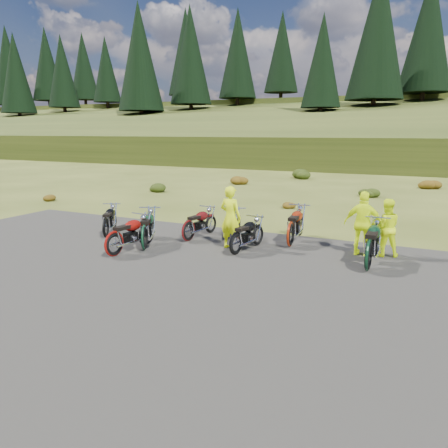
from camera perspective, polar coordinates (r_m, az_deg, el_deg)
The scene contains 39 objects.
ground at distance 12.14m, azimuth -3.31°, elevation -4.85°, with size 300.00×300.00×0.00m, color #404918.
gravel_pad at distance 10.53m, azimuth -8.64°, elevation -7.66°, with size 20.00×12.00×0.04m, color black.
hill_slope at distance 60.51m, azimuth 20.55°, elevation 7.97°, with size 300.00×46.00×3.00m, color #2F3C14, non-canonical shape.
hill_plateau at distance 120.33m, azimuth 23.39°, elevation 9.42°, with size 300.00×90.00×9.17m, color #2F3C14.
conifer_5 at distance 142.24m, azimuth -26.77°, elevation 16.74°, with size 6.16×6.16×16.00m.
conifer_8 at distance 120.25m, azimuth -26.38°, elevation 18.06°, with size 7.92×7.92×20.00m.
conifer_9 at distance 119.76m, azimuth -22.17°, elevation 18.77°, with size 7.48×7.48×19.00m.
conifer_10 at distance 119.77m, azimuth -17.88°, elevation 19.02°, with size 7.04×7.04×18.00m.
conifer_11 at distance 97.76m, azimuth -25.55°, elevation 17.37°, with size 6.60×6.60×17.00m.
conifer_12 at distance 97.44m, azimuth -20.37°, elevation 18.21°, with size 6.16×6.16×16.00m.
conifer_13 at distance 97.86m, azimuth -15.16°, elevation 18.91°, with size 5.72×5.72×15.00m.
conifer_14 at distance 99.01m, azimuth -9.99°, elevation 19.45°, with size 5.28×5.28×14.00m.
conifer_15 at distance 101.31m, azimuth -4.98°, elevation 21.48°, with size 7.92×7.92×20.00m.
conifer_16 at distance 76.63m, azimuth -10.98°, elevation 20.68°, with size 7.48×7.48×19.00m.
conifer_17 at distance 78.47m, azimuth -4.42°, elevation 21.16°, with size 7.04×7.04×18.00m.
conifer_18 at distance 81.18m, azimuth 1.80°, elevation 21.38°, with size 6.60×6.60×17.00m.
conifer_19 at distance 84.65m, azimuth 7.57°, elevation 21.37°, with size 6.16×6.16×16.00m.
conifer_20 at distance 88.75m, azimuth 12.82°, elevation 20.95°, with size 5.72×5.72×15.00m.
conifer_21 at distance 62.56m, azimuth 12.71°, elevation 20.09°, with size 5.28×5.28×14.00m.
conifer_22 at distance 68.01m, azimuth 19.49°, elevation 22.65°, with size 7.92×7.92×20.00m.
conifer_23 at distance 73.52m, azimuth 25.12°, elevation 21.93°, with size 7.48×7.48×19.00m.
shrub_0 at distance 24.16m, azimuth -21.65°, elevation 3.36°, with size 0.77×0.77×0.45m, color brown.
shrub_1 at distance 26.24m, azimuth -8.76°, elevation 4.87°, with size 1.03×1.03×0.61m, color black.
shrub_2 at distance 29.43m, azimuth 1.83°, elevation 5.92°, with size 1.30×1.30×0.77m, color brown.
shrub_3 at distance 33.42m, azimuth 10.15°, elevation 6.61°, with size 1.56×1.56×0.92m, color black.
shrub_4 at distance 20.54m, azimuth 8.24°, elevation 2.69°, with size 0.77×0.77×0.45m, color brown.
shrub_5 at distance 25.05m, azimuth 18.32°, elevation 4.06°, with size 1.03×1.03×0.61m, color black.
shrub_6 at distance 30.11m, azimuth 25.20°, elevation 4.93°, with size 1.30×1.30×0.77m, color brown.
motorcycle_0 at distance 15.18m, azimuth -15.13°, elevation -1.81°, with size 1.92×0.64×1.01m, color black, non-canonical shape.
motorcycle_1 at distance 12.87m, azimuth -14.09°, elevation -4.23°, with size 2.07×0.69×1.08m, color maroon, non-canonical shape.
motorcycle_2 at distance 13.40m, azimuth -10.31°, elevation -3.41°, with size 2.14×0.71×1.12m, color #0E341D, non-canonical shape.
motorcycle_3 at distance 13.60m, azimuth 1.67°, elevation -2.98°, with size 1.98×0.66×1.04m, color silver, non-canonical shape.
motorcycle_4 at distance 14.22m, azimuth -4.65°, elevation -2.35°, with size 1.95×0.65×1.02m, color #540E0E, non-canonical shape.
motorcycle_5 at distance 12.64m, azimuth 1.56°, elevation -4.15°, with size 1.91×0.64×1.00m, color black, non-canonical shape.
motorcycle_6 at distance 13.69m, azimuth 8.62°, elevation -3.02°, with size 2.20×0.73×1.15m, color maroon, non-canonical shape.
motorcycle_7 at distance 11.81m, azimuth 18.21°, elevation -5.95°, with size 2.31×0.77×1.21m, color black, non-canonical shape.
person_middle at distance 13.11m, azimuth 0.85°, elevation 0.73°, with size 0.70×0.46×1.91m, color #D5ED0C.
person_right_a at distance 13.16m, azimuth 20.36°, elevation -0.57°, with size 0.80×0.62×1.65m, color #D5ED0C.
person_right_b at distance 13.00m, azimuth 17.73°, elevation -0.09°, with size 1.08×0.45×1.84m, color #D5ED0C.
Camera 1 is at (5.67, -10.14, 3.53)m, focal length 35.00 mm.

